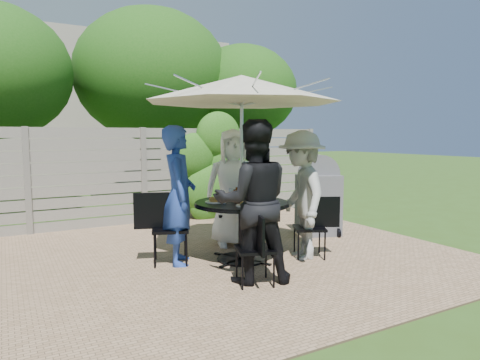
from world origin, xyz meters
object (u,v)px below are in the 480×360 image
plate_right (268,199)px  syrup_jug (237,195)px  glass_front (253,199)px  umbrella (242,89)px  person_front (253,202)px  chair_right (310,240)px  coffee_cup (246,195)px  person_back (233,188)px  chair_front (255,264)px  plate_left (215,200)px  chair_left (169,243)px  person_left (179,196)px  bbq_grill (318,199)px  glass_left (223,198)px  glass_right (259,195)px  plate_back (238,196)px  patio_table (242,220)px  glass_back (231,194)px  chair_back (232,225)px  person_right (302,195)px  plate_front (246,204)px

plate_right → syrup_jug: bearing=152.9°
glass_front → umbrella: bearing=91.7°
person_front → chair_right: size_ratio=2.18×
syrup_jug → coffee_cup: (0.21, 0.10, -0.02)m
person_front → glass_front: person_front is taller
person_back → chair_front: bearing=-90.0°
plate_left → plate_right: (0.68, -0.25, 0.00)m
chair_left → coffee_cup: chair_left is taller
person_left → chair_right: person_left is taller
chair_right → bbq_grill: 1.46m
glass_left → syrup_jug: 0.25m
person_back → glass_right: bearing=-70.3°
plate_left → chair_front: bearing=-89.8°
glass_left → coffee_cup: 0.48m
plate_left → coffee_cup: size_ratio=2.17×
plate_back → glass_right: 0.37m
patio_table → person_left: person_left is taller
umbrella → glass_back: bearing=91.7°
person_front → plate_left: person_front is taller
chair_back → glass_back: 0.93m
patio_table → chair_right: chair_right is taller
chair_left → person_left: size_ratio=0.53×
chair_front → chair_right: size_ratio=0.99×
plate_right → plate_left: bearing=159.7°
chair_front → chair_back: bearing=-2.0°
glass_left → plate_back: bearing=40.5°
person_front → glass_front: size_ratio=13.42×
person_left → chair_front: (0.44, -1.19, -0.66)m
patio_table → plate_right: plate_right is taller
person_back → person_left: size_ratio=0.99×
chair_front → person_right: size_ratio=0.48×
person_right → bbq_grill: person_right is taller
glass_left → syrup_jug: syrup_jug is taller
person_front → person_left: bearing=-45.0°
chair_back → person_left: bearing=-42.0°
patio_table → umbrella: (-0.00, 0.00, 1.73)m
plate_left → glass_left: bearing=-66.6°
plate_front → glass_right: bearing=40.5°
chair_back → chair_front: 1.93m
person_left → coffee_cup: (0.95, -0.12, -0.04)m
chair_left → glass_back: (0.90, -0.06, 0.60)m
patio_table → chair_left: chair_left is taller
plate_front → syrup_jug: bearing=78.0°
chair_front → person_right: bearing=-42.8°
patio_table → person_left: 0.90m
patio_table → glass_front: (0.01, -0.28, 0.32)m
chair_back → chair_right: size_ratio=1.14×
chair_left → plate_front: 1.17m
glass_back → person_back: bearing=59.3°
plate_back → plate_front: bearing=-110.3°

